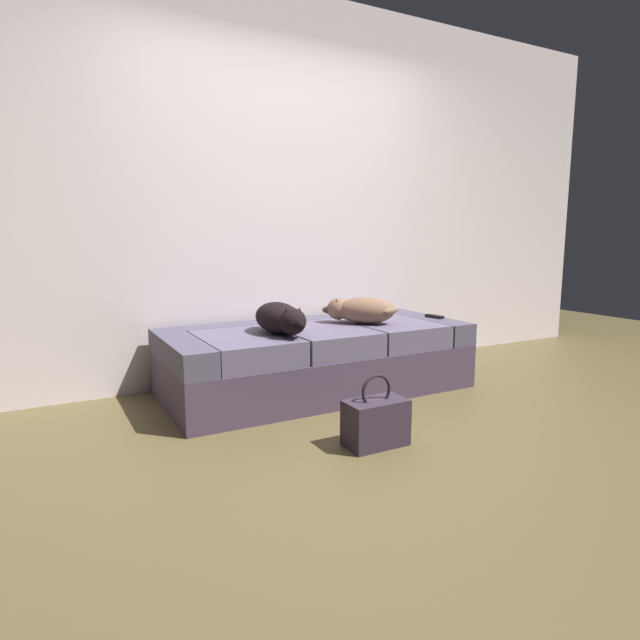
% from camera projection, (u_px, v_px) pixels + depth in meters
% --- Properties ---
extents(ground_plane, '(10.00, 10.00, 0.00)m').
position_uv_depth(ground_plane, '(402.00, 436.00, 2.88)').
color(ground_plane, brown).
extents(back_wall, '(6.40, 0.10, 2.80)m').
position_uv_depth(back_wall, '(280.00, 190.00, 3.99)').
color(back_wall, silver).
rests_on(back_wall, ground).
extents(couch, '(2.06, 0.92, 0.45)m').
position_uv_depth(couch, '(316.00, 359.00, 3.69)').
color(couch, '#48394F').
rests_on(couch, ground).
extents(dog_dark, '(0.26, 0.58, 0.20)m').
position_uv_depth(dog_dark, '(281.00, 318.00, 3.35)').
color(dog_dark, black).
rests_on(dog_dark, couch).
extents(dog_tan, '(0.48, 0.44, 0.19)m').
position_uv_depth(dog_tan, '(360.00, 310.00, 3.75)').
color(dog_tan, '#846049').
rests_on(dog_tan, couch).
extents(tv_remote, '(0.07, 0.16, 0.02)m').
position_uv_depth(tv_remote, '(434.00, 316.00, 4.01)').
color(tv_remote, black).
rests_on(tv_remote, couch).
extents(handbag, '(0.32, 0.18, 0.38)m').
position_uv_depth(handbag, '(376.00, 422.00, 2.74)').
color(handbag, '#342A39').
rests_on(handbag, ground).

